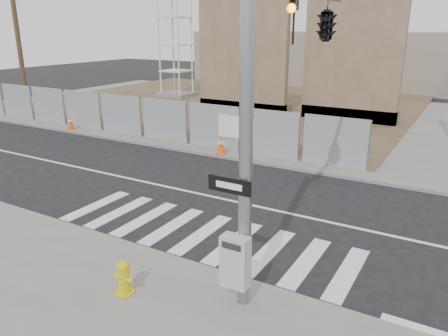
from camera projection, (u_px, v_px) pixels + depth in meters
The scene contains 12 objects.
ground at pixel (244, 204), 14.04m from camera, with size 100.00×100.00×0.00m, color black.
sidewalk_far at pixel (355, 123), 25.53m from camera, with size 50.00×20.00×0.12m, color slate.
signal_pole at pixel (304, 57), 9.69m from camera, with size 0.96×5.87×7.00m.
chain_link_fence at pixel (118, 114), 22.59m from camera, with size 24.60×0.04×2.00m, color gray.
concrete_wall_left at pixel (243, 61), 27.10m from camera, with size 6.00×1.30×8.00m.
concrete_wall_right at pixel (352, 65), 24.82m from camera, with size 5.50×1.30×8.00m.
utility_pole_left at pixel (17, 31), 25.56m from camera, with size 1.60×0.28×10.00m.
fire_hydrant at pixel (124, 277), 9.00m from camera, with size 0.49×0.49×0.75m.
traffic_cone_a at pixel (74, 119), 24.66m from camera, with size 0.35×0.35×0.68m.
traffic_cone_b at pixel (71, 123), 23.64m from camera, with size 0.41×0.41×0.71m.
traffic_cone_c at pixel (175, 133), 21.23m from camera, with size 0.40×0.40×0.76m.
traffic_cone_d at pixel (221, 146), 18.96m from camera, with size 0.48×0.48×0.80m.
Camera 1 is at (5.97, -11.56, 5.41)m, focal length 35.00 mm.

